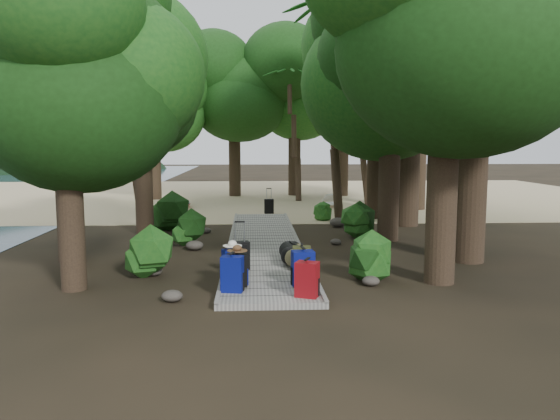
{
  "coord_description": "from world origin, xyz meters",
  "views": [
    {
      "loc": [
        -0.33,
        -14.18,
        2.89
      ],
      "look_at": [
        0.46,
        1.14,
        1.0
      ],
      "focal_mm": 35.0,
      "sensor_mm": 36.0,
      "label": 1
    }
  ],
  "objects_px": {
    "backpack_right_d": "(302,257)",
    "backpack_left_c": "(232,263)",
    "duffel_right_khaki": "(296,255)",
    "suitcase_on_boardwalk": "(240,256)",
    "backpack_right_b": "(303,266)",
    "lone_suitcase_on_sand": "(269,206)",
    "backpack_left_b": "(237,268)",
    "backpack_right_a": "(307,277)",
    "backpack_right_c": "(305,266)",
    "kayak": "(185,204)",
    "duffel_right_black": "(292,253)",
    "backpack_left_a": "(232,272)",
    "sun_lounger": "(332,201)"
  },
  "relations": [
    {
      "from": "backpack_right_d",
      "to": "kayak",
      "type": "relative_size",
      "value": 0.19
    },
    {
      "from": "duffel_right_khaki",
      "to": "kayak",
      "type": "distance_m",
      "value": 12.71
    },
    {
      "from": "backpack_right_b",
      "to": "duffel_right_black",
      "type": "height_order",
      "value": "backpack_right_b"
    },
    {
      "from": "backpack_right_b",
      "to": "backpack_right_c",
      "type": "xyz_separation_m",
      "value": [
        0.07,
        0.29,
        -0.07
      ]
    },
    {
      "from": "backpack_left_b",
      "to": "duffel_right_black",
      "type": "bearing_deg",
      "value": 55.95
    },
    {
      "from": "backpack_right_a",
      "to": "duffel_right_khaki",
      "type": "height_order",
      "value": "backpack_right_a"
    },
    {
      "from": "backpack_right_b",
      "to": "suitcase_on_boardwalk",
      "type": "height_order",
      "value": "backpack_right_b"
    },
    {
      "from": "backpack_right_c",
      "to": "duffel_right_khaki",
      "type": "distance_m",
      "value": 1.56
    },
    {
      "from": "backpack_right_a",
      "to": "suitcase_on_boardwalk",
      "type": "height_order",
      "value": "backpack_right_a"
    },
    {
      "from": "backpack_left_c",
      "to": "kayak",
      "type": "xyz_separation_m",
      "value": [
        -2.59,
        13.38,
        -0.29
      ]
    },
    {
      "from": "backpack_left_a",
      "to": "backpack_right_d",
      "type": "relative_size",
      "value": 1.25
    },
    {
      "from": "backpack_right_b",
      "to": "duffel_right_black",
      "type": "xyz_separation_m",
      "value": [
        -0.07,
        2.09,
        -0.16
      ]
    },
    {
      "from": "backpack_right_a",
      "to": "lone_suitcase_on_sand",
      "type": "height_order",
      "value": "backpack_right_a"
    },
    {
      "from": "backpack_left_b",
      "to": "backpack_left_c",
      "type": "height_order",
      "value": "backpack_left_b"
    },
    {
      "from": "backpack_left_b",
      "to": "backpack_right_b",
      "type": "height_order",
      "value": "backpack_right_b"
    },
    {
      "from": "backpack_left_c",
      "to": "duffel_right_khaki",
      "type": "distance_m",
      "value": 1.94
    },
    {
      "from": "backpack_left_c",
      "to": "sun_lounger",
      "type": "height_order",
      "value": "backpack_left_c"
    },
    {
      "from": "duffel_right_khaki",
      "to": "lone_suitcase_on_sand",
      "type": "relative_size",
      "value": 1.11
    },
    {
      "from": "lone_suitcase_on_sand",
      "to": "backpack_left_c",
      "type": "bearing_deg",
      "value": -98.65
    },
    {
      "from": "backpack_right_d",
      "to": "kayak",
      "type": "height_order",
      "value": "backpack_right_d"
    },
    {
      "from": "backpack_right_b",
      "to": "kayak",
      "type": "bearing_deg",
      "value": 99.01
    },
    {
      "from": "backpack_right_a",
      "to": "backpack_right_d",
      "type": "relative_size",
      "value": 1.19
    },
    {
      "from": "duffel_right_khaki",
      "to": "suitcase_on_boardwalk",
      "type": "relative_size",
      "value": 1.05
    },
    {
      "from": "backpack_right_b",
      "to": "backpack_right_d",
      "type": "height_order",
      "value": "backpack_right_b"
    },
    {
      "from": "kayak",
      "to": "backpack_right_b",
      "type": "bearing_deg",
      "value": -64.81
    },
    {
      "from": "backpack_left_b",
      "to": "backpack_right_b",
      "type": "distance_m",
      "value": 1.28
    },
    {
      "from": "duffel_right_khaki",
      "to": "suitcase_on_boardwalk",
      "type": "bearing_deg",
      "value": -174.48
    },
    {
      "from": "lone_suitcase_on_sand",
      "to": "duffel_right_khaki",
      "type": "bearing_deg",
      "value": -91.25
    },
    {
      "from": "backpack_left_b",
      "to": "suitcase_on_boardwalk",
      "type": "relative_size",
      "value": 1.13
    },
    {
      "from": "backpack_left_b",
      "to": "duffel_right_khaki",
      "type": "relative_size",
      "value": 1.08
    },
    {
      "from": "duffel_right_khaki",
      "to": "suitcase_on_boardwalk",
      "type": "height_order",
      "value": "suitcase_on_boardwalk"
    },
    {
      "from": "duffel_right_black",
      "to": "suitcase_on_boardwalk",
      "type": "distance_m",
      "value": 1.38
    },
    {
      "from": "backpack_right_d",
      "to": "backpack_right_a",
      "type": "bearing_deg",
      "value": -88.45
    },
    {
      "from": "backpack_right_a",
      "to": "sun_lounger",
      "type": "distance_m",
      "value": 14.98
    },
    {
      "from": "lone_suitcase_on_sand",
      "to": "kayak",
      "type": "distance_m",
      "value": 4.27
    },
    {
      "from": "backpack_left_c",
      "to": "backpack_right_c",
      "type": "bearing_deg",
      "value": -29.67
    },
    {
      "from": "backpack_left_a",
      "to": "backpack_left_c",
      "type": "distance_m",
      "value": 0.9
    },
    {
      "from": "duffel_right_khaki",
      "to": "duffel_right_black",
      "type": "height_order",
      "value": "duffel_right_black"
    },
    {
      "from": "duffel_right_black",
      "to": "backpack_left_b",
      "type": "bearing_deg",
      "value": -130.96
    },
    {
      "from": "backpack_right_d",
      "to": "backpack_left_c",
      "type": "bearing_deg",
      "value": -150.58
    },
    {
      "from": "kayak",
      "to": "lone_suitcase_on_sand",
      "type": "bearing_deg",
      "value": -21.0
    },
    {
      "from": "suitcase_on_boardwalk",
      "to": "backpack_right_b",
      "type": "bearing_deg",
      "value": -64.1
    },
    {
      "from": "backpack_right_b",
      "to": "backpack_right_d",
      "type": "distance_m",
      "value": 1.24
    },
    {
      "from": "suitcase_on_boardwalk",
      "to": "backpack_right_c",
      "type": "bearing_deg",
      "value": -55.99
    },
    {
      "from": "backpack_left_a",
      "to": "suitcase_on_boardwalk",
      "type": "relative_size",
      "value": 1.2
    },
    {
      "from": "backpack_left_b",
      "to": "duffel_right_black",
      "type": "height_order",
      "value": "backpack_left_b"
    },
    {
      "from": "backpack_right_a",
      "to": "duffel_right_black",
      "type": "distance_m",
      "value": 2.89
    },
    {
      "from": "duffel_right_khaki",
      "to": "sun_lounger",
      "type": "xyz_separation_m",
      "value": [
        2.59,
        12.11,
        -0.05
      ]
    },
    {
      "from": "backpack_right_c",
      "to": "backpack_right_d",
      "type": "xyz_separation_m",
      "value": [
        0.02,
        0.94,
        -0.01
      ]
    },
    {
      "from": "kayak",
      "to": "backpack_right_c",
      "type": "bearing_deg",
      "value": -64.22
    }
  ]
}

